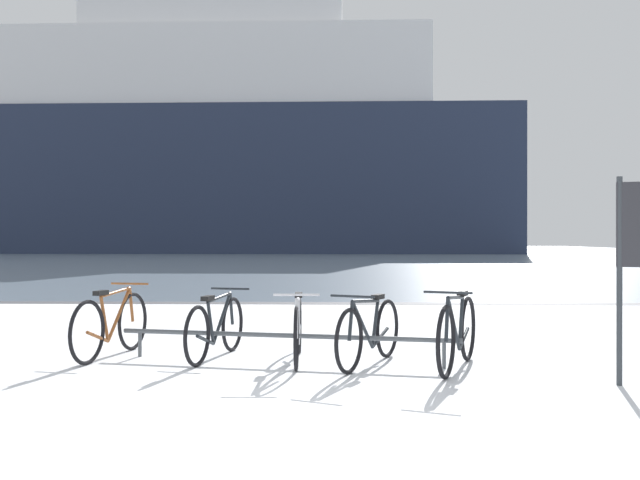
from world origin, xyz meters
name	(u,v)px	position (x,y,z in m)	size (l,w,h in m)	color
ground	(331,255)	(0.00, 53.90, -0.04)	(80.00, 132.00, 0.08)	white
bike_rack	(285,337)	(0.15, 3.34, 0.27)	(3.62, 0.73, 0.31)	#4C5156
bicycle_0	(112,324)	(-1.78, 3.60, 0.36)	(0.48, 1.63, 0.79)	black
bicycle_1	(216,327)	(-0.61, 3.54, 0.34)	(0.50, 1.60, 0.74)	black
bicycle_2	(298,329)	(0.29, 3.38, 0.34)	(0.46, 1.66, 0.75)	black
bicycle_3	(369,332)	(1.03, 3.18, 0.34)	(0.76, 1.54, 0.75)	black
bicycle_4	(458,332)	(1.90, 2.99, 0.37)	(0.71, 1.63, 0.81)	black
ferry_ship	(225,146)	(-9.75, 59.67, 9.81)	(51.52, 10.28, 29.27)	#232D47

